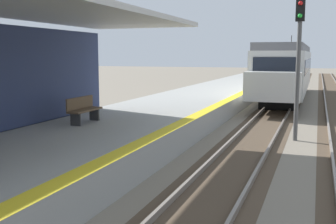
# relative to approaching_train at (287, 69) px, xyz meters

# --- Properties ---
(station_platform) EXTENTS (5.00, 80.00, 0.91)m
(station_platform) POSITION_rel_approaching_train_xyz_m (-4.40, -18.40, -1.73)
(station_platform) COLOR #999993
(station_platform) RESTS_ON ground
(track_pair_nearest_platform) EXTENTS (2.34, 120.00, 0.16)m
(track_pair_nearest_platform) POSITION_rel_approaching_train_xyz_m (-0.00, -14.40, -2.13)
(track_pair_nearest_platform) COLOR #4C3D2D
(track_pair_nearest_platform) RESTS_ON ground
(approaching_train) EXTENTS (2.93, 19.60, 4.76)m
(approaching_train) POSITION_rel_approaching_train_xyz_m (0.00, 0.00, 0.00)
(approaching_train) COLOR silver
(approaching_train) RESTS_ON ground
(rail_signal_post) EXTENTS (0.32, 0.34, 5.20)m
(rail_signal_post) POSITION_rel_approaching_train_xyz_m (1.44, -15.13, 1.02)
(rail_signal_post) COLOR #4C4C4C
(rail_signal_post) RESTS_ON ground
(platform_bench) EXTENTS (0.45, 1.60, 0.88)m
(platform_bench) POSITION_rel_approaching_train_xyz_m (-5.28, -19.04, -0.80)
(platform_bench) COLOR brown
(platform_bench) RESTS_ON station_platform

